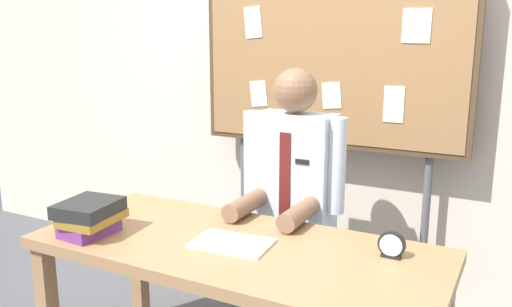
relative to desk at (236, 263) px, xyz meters
The scene contains 7 objects.
back_wall 1.45m from the desk, 90.00° to the left, with size 6.40×0.08×2.70m, color beige.
desk is the anchor object (origin of this frame).
person 0.58m from the desk, 90.00° to the left, with size 0.55×0.56×1.43m.
bulletin_board 1.32m from the desk, 89.99° to the left, with size 1.57×0.09×1.95m.
book_stack 0.67m from the desk, 161.75° to the right, with size 0.25×0.28×0.15m.
open_notebook 0.10m from the desk, 114.20° to the right, with size 0.32×0.21×0.01m, color white.
desk_clock 0.64m from the desk, 14.79° to the left, with size 0.11×0.04×0.11m.
Camera 1 is at (1.04, -1.80, 1.59)m, focal length 37.25 mm.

